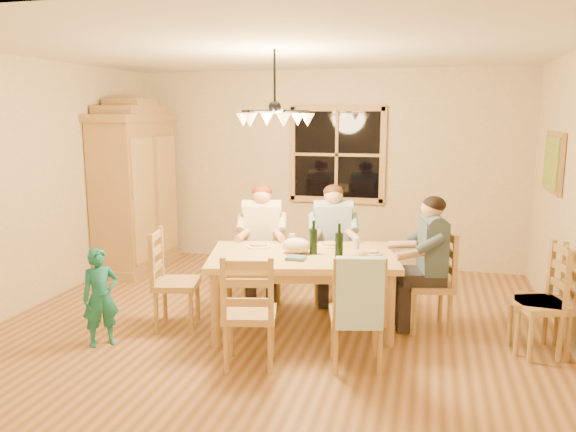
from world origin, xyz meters
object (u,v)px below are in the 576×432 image
(chair_far_left, at_px, (262,274))
(chair_spare_front, at_px, (538,319))
(adult_woman, at_px, (262,228))
(chair_near_right, at_px, (356,332))
(child, at_px, (101,297))
(dining_table, at_px, (302,264))
(chandelier, at_px, (275,117))
(adult_plaid_man, at_px, (333,228))
(adult_slate_man, at_px, (431,246))
(wine_bottle_a, at_px, (314,237))
(chair_far_right, at_px, (332,275))
(chair_spare_back, at_px, (539,321))
(chair_end_right, at_px, (428,299))
(wine_bottle_b, at_px, (339,241))
(chair_near_left, at_px, (250,331))
(armoire, at_px, (135,192))
(chair_end_left, at_px, (177,298))

(chair_far_left, xyz_separation_m, chair_spare_front, (2.80, -0.74, 0.00))
(adult_woman, bearing_deg, chair_near_right, 117.90)
(child, bearing_deg, chair_far_left, 10.64)
(dining_table, height_order, chair_spare_front, chair_spare_front)
(chandelier, bearing_deg, adult_plaid_man, 63.67)
(adult_slate_man, bearing_deg, chair_far_left, 63.43)
(dining_table, bearing_deg, chair_far_left, 131.07)
(adult_woman, xyz_separation_m, wine_bottle_a, (0.73, -0.69, 0.08))
(chair_far_right, relative_size, adult_slate_man, 1.13)
(adult_plaid_man, xyz_separation_m, chair_spare_back, (2.02, -0.98, -0.54))
(chair_far_right, bearing_deg, chair_end_right, 136.64)
(chair_far_right, height_order, adult_woman, adult_woman)
(chandelier, bearing_deg, chair_far_right, 63.67)
(wine_bottle_b, bearing_deg, chair_far_left, 141.92)
(chair_near_left, height_order, adult_plaid_man, adult_plaid_man)
(chair_near_right, height_order, child, chair_near_right)
(chair_far_left, xyz_separation_m, adult_slate_man, (1.84, -0.44, 0.54))
(chair_far_right, relative_size, chair_end_right, 1.00)
(chair_near_left, height_order, adult_woman, adult_woman)
(chair_far_left, height_order, wine_bottle_b, wine_bottle_b)
(chandelier, xyz_separation_m, chair_near_right, (0.91, -0.76, -1.77))
(wine_bottle_a, bearing_deg, chair_near_left, -109.92)
(chair_near_right, height_order, wine_bottle_b, wine_bottle_b)
(chandelier, xyz_separation_m, armoire, (-2.42, 1.60, -1.02))
(chair_far_left, bearing_deg, armoire, -36.90)
(chandelier, distance_m, chair_near_left, 2.02)
(chair_end_left, bearing_deg, chair_near_left, 43.26)
(chandelier, height_order, dining_table, chandelier)
(chair_far_right, xyz_separation_m, chair_spare_back, (2.02, -0.98, 0.00))
(adult_plaid_man, bearing_deg, chair_near_right, 93.37)
(wine_bottle_a, height_order, chair_spare_back, wine_bottle_a)
(chair_spare_back, bearing_deg, armoire, 50.43)
(dining_table, bearing_deg, chair_far_right, 80.79)
(chair_spare_back, bearing_deg, adult_slate_man, 49.27)
(wine_bottle_b, xyz_separation_m, child, (-2.07, -0.79, -0.47))
(adult_plaid_man, relative_size, child, 0.96)
(chair_end_left, relative_size, chair_end_right, 1.00)
(chair_far_right, distance_m, chair_near_right, 1.69)
(chair_end_left, relative_size, chair_spare_front, 1.00)
(chair_end_right, relative_size, chair_spare_front, 1.00)
(dining_table, bearing_deg, chandelier, 173.16)
(adult_woman, distance_m, chair_spare_back, 2.96)
(wine_bottle_a, distance_m, chair_spare_front, 2.16)
(chair_far_left, bearing_deg, chair_end_left, 46.74)
(chair_end_left, distance_m, adult_plaid_man, 1.88)
(chair_near_right, bearing_deg, chair_far_right, 93.37)
(armoire, bearing_deg, adult_plaid_man, -14.38)
(dining_table, height_order, adult_woman, adult_woman)
(adult_woman, distance_m, adult_plaid_man, 0.80)
(child, relative_size, chair_spare_back, 0.92)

